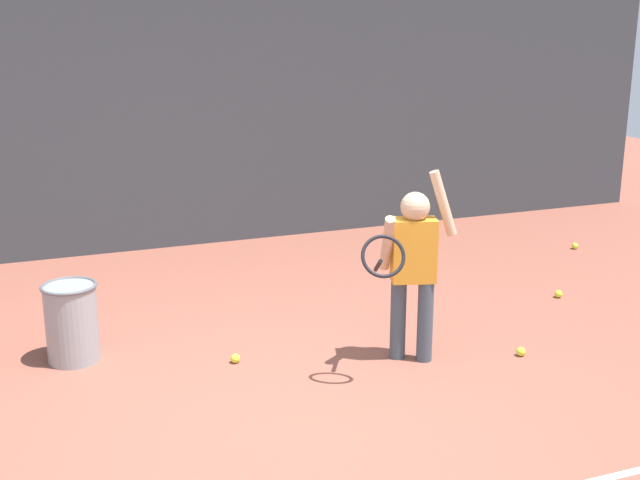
{
  "coord_description": "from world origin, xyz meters",
  "views": [
    {
      "loc": [
        -1.38,
        -4.17,
        2.37
      ],
      "look_at": [
        0.57,
        0.9,
        0.85
      ],
      "focal_mm": 45.93,
      "sensor_mm": 36.0,
      "label": 1
    }
  ],
  "objects_px": {
    "tennis_ball_0": "(235,358)",
    "tennis_ball_4": "(559,294)",
    "tennis_player": "(412,261)",
    "ball_hopper": "(72,322)",
    "tennis_ball_1": "(403,250)",
    "tennis_ball_2": "(575,246)",
    "tennis_ball_3": "(521,352)"
  },
  "relations": [
    {
      "from": "tennis_ball_0",
      "to": "tennis_ball_4",
      "type": "distance_m",
      "value": 2.97
    },
    {
      "from": "tennis_ball_0",
      "to": "tennis_player",
      "type": "bearing_deg",
      "value": -18.43
    },
    {
      "from": "ball_hopper",
      "to": "tennis_ball_0",
      "type": "bearing_deg",
      "value": -23.51
    },
    {
      "from": "tennis_ball_1",
      "to": "tennis_ball_0",
      "type": "bearing_deg",
      "value": -139.12
    },
    {
      "from": "ball_hopper",
      "to": "tennis_ball_2",
      "type": "relative_size",
      "value": 8.52
    },
    {
      "from": "tennis_ball_3",
      "to": "tennis_ball_2",
      "type": "bearing_deg",
      "value": 45.12
    },
    {
      "from": "tennis_ball_0",
      "to": "tennis_ball_2",
      "type": "bearing_deg",
      "value": 20.32
    },
    {
      "from": "tennis_ball_1",
      "to": "tennis_ball_3",
      "type": "xyz_separation_m",
      "value": [
        -0.37,
        -2.61,
        0.0
      ]
    },
    {
      "from": "tennis_ball_1",
      "to": "ball_hopper",
      "type": "bearing_deg",
      "value": -155.31
    },
    {
      "from": "tennis_player",
      "to": "tennis_ball_4",
      "type": "bearing_deg",
      "value": 38.46
    },
    {
      "from": "tennis_ball_1",
      "to": "tennis_ball_2",
      "type": "relative_size",
      "value": 1.0
    },
    {
      "from": "tennis_player",
      "to": "tennis_ball_2",
      "type": "distance_m",
      "value": 3.5
    },
    {
      "from": "tennis_ball_1",
      "to": "tennis_ball_4",
      "type": "bearing_deg",
      "value": -68.93
    },
    {
      "from": "ball_hopper",
      "to": "tennis_ball_4",
      "type": "bearing_deg",
      "value": -1.98
    },
    {
      "from": "ball_hopper",
      "to": "tennis_ball_3",
      "type": "distance_m",
      "value": 3.17
    },
    {
      "from": "tennis_ball_1",
      "to": "tennis_ball_3",
      "type": "bearing_deg",
      "value": -98.08
    },
    {
      "from": "tennis_ball_3",
      "to": "tennis_ball_4",
      "type": "distance_m",
      "value": 1.38
    },
    {
      "from": "tennis_ball_0",
      "to": "tennis_ball_3",
      "type": "relative_size",
      "value": 1.0
    },
    {
      "from": "tennis_ball_1",
      "to": "tennis_ball_3",
      "type": "relative_size",
      "value": 1.0
    },
    {
      "from": "tennis_ball_3",
      "to": "tennis_player",
      "type": "bearing_deg",
      "value": 163.6
    },
    {
      "from": "tennis_player",
      "to": "tennis_ball_0",
      "type": "relative_size",
      "value": 20.46
    },
    {
      "from": "tennis_player",
      "to": "tennis_ball_2",
      "type": "xyz_separation_m",
      "value": [
        2.87,
        1.88,
        -0.69
      ]
    },
    {
      "from": "tennis_ball_0",
      "to": "tennis_ball_1",
      "type": "bearing_deg",
      "value": 40.88
    },
    {
      "from": "ball_hopper",
      "to": "tennis_ball_2",
      "type": "bearing_deg",
      "value": 11.56
    },
    {
      "from": "tennis_ball_0",
      "to": "tennis_ball_3",
      "type": "height_order",
      "value": "same"
    },
    {
      "from": "ball_hopper",
      "to": "tennis_ball_3",
      "type": "bearing_deg",
      "value": -19.74
    },
    {
      "from": "ball_hopper",
      "to": "tennis_ball_3",
      "type": "height_order",
      "value": "ball_hopper"
    },
    {
      "from": "tennis_ball_2",
      "to": "tennis_ball_4",
      "type": "relative_size",
      "value": 1.0
    },
    {
      "from": "tennis_player",
      "to": "tennis_ball_0",
      "type": "bearing_deg",
      "value": 178.58
    },
    {
      "from": "tennis_ball_0",
      "to": "tennis_ball_2",
      "type": "xyz_separation_m",
      "value": [
        4.03,
        1.49,
        0.0
      ]
    },
    {
      "from": "tennis_player",
      "to": "tennis_ball_0",
      "type": "distance_m",
      "value": 1.41
    },
    {
      "from": "ball_hopper",
      "to": "tennis_ball_1",
      "type": "xyz_separation_m",
      "value": [
        3.35,
        1.54,
        -0.26
      ]
    }
  ]
}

